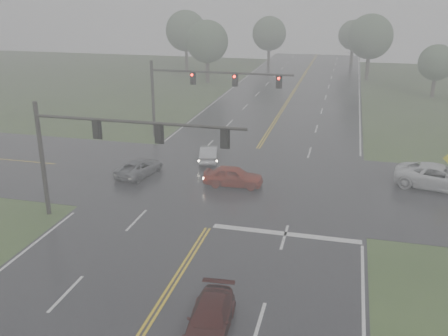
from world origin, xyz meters
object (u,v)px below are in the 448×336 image
(sedan_silver, at_px, (209,161))
(car_grey, at_px, (140,175))
(sedan_maroon, at_px, (210,331))
(sedan_red, at_px, (233,186))
(signal_gantry_far, at_px, (194,86))
(pickup_white, at_px, (438,188))
(signal_gantry_near, at_px, (99,141))

(sedan_silver, bearing_deg, car_grey, 34.10)
(sedan_maroon, xyz_separation_m, sedan_red, (-2.74, 15.90, 0.00))
(sedan_red, relative_size, car_grey, 0.98)
(sedan_maroon, bearing_deg, sedan_silver, 101.66)
(signal_gantry_far, bearing_deg, pickup_white, -20.15)
(sedan_maroon, height_order, signal_gantry_far, signal_gantry_far)
(sedan_maroon, height_order, sedan_silver, sedan_silver)
(sedan_red, relative_size, signal_gantry_far, 0.32)
(sedan_silver, xyz_separation_m, car_grey, (-4.14, -4.46, 0.00))
(signal_gantry_near, xyz_separation_m, signal_gantry_far, (0.16, 17.80, 0.05))
(sedan_maroon, distance_m, car_grey, 19.10)
(sedan_red, height_order, sedan_silver, sedan_red)
(pickup_white, bearing_deg, signal_gantry_near, 129.66)
(sedan_red, distance_m, signal_gantry_near, 10.85)
(sedan_red, height_order, signal_gantry_far, signal_gantry_far)
(car_grey, height_order, pickup_white, pickup_white)
(sedan_maroon, bearing_deg, signal_gantry_near, 132.09)
(sedan_silver, distance_m, signal_gantry_near, 13.50)
(signal_gantry_near, height_order, signal_gantry_far, signal_gantry_far)
(sedan_maroon, xyz_separation_m, signal_gantry_near, (-8.95, 8.54, 4.99))
(sedan_maroon, xyz_separation_m, signal_gantry_far, (-8.79, 26.34, 5.05))
(sedan_silver, distance_m, signal_gantry_far, 8.09)
(sedan_maroon, relative_size, sedan_red, 0.99)
(sedan_maroon, height_order, signal_gantry_near, signal_gantry_near)
(signal_gantry_far, bearing_deg, signal_gantry_near, -90.51)
(sedan_silver, relative_size, car_grey, 0.90)
(sedan_silver, xyz_separation_m, pickup_white, (17.25, -1.76, 0.00))
(car_grey, relative_size, signal_gantry_near, 0.34)
(pickup_white, bearing_deg, sedan_silver, 96.68)
(car_grey, bearing_deg, sedan_silver, -120.69)
(sedan_red, xyz_separation_m, car_grey, (-7.30, 0.35, 0.00))
(car_grey, xyz_separation_m, pickup_white, (21.39, 2.70, 0.00))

